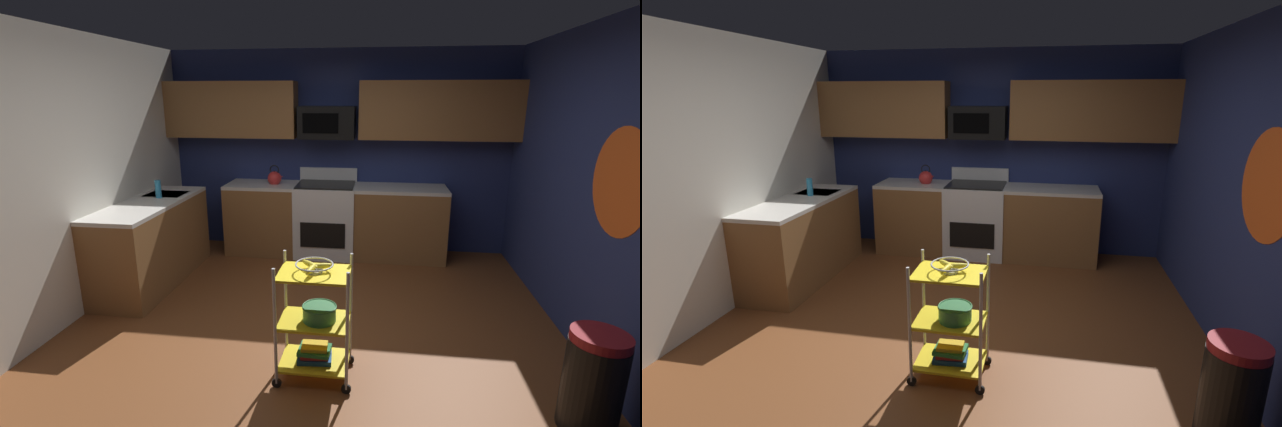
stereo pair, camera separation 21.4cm
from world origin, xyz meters
TOP-DOWN VIEW (x-y plane):
  - floor at (0.00, 0.00)m, footprint 4.40×4.80m
  - wall_back at (0.00, 2.43)m, footprint 4.52×0.06m
  - wall_left at (-2.23, 0.00)m, footprint 0.06×4.80m
  - wall_right at (2.23, 0.00)m, footprint 0.06×4.80m
  - wall_flower_decal at (2.20, -0.13)m, footprint 0.00×0.77m
  - counter_run at (-0.73, 1.67)m, footprint 3.60×2.29m
  - oven_range at (-0.11, 2.10)m, footprint 0.76×0.65m
  - upper_cabinets at (0.03, 2.23)m, footprint 4.40×0.33m
  - microwave at (-0.11, 2.21)m, footprint 0.70×0.39m
  - rolling_cart at (0.13, -0.52)m, footprint 0.57×0.38m
  - fruit_bowl at (0.13, -0.52)m, footprint 0.27×0.27m
  - mixing_bowl_large at (0.16, -0.52)m, footprint 0.25×0.25m
  - book_stack at (0.13, -0.52)m, footprint 0.26×0.19m
  - kettle at (-0.78, 2.10)m, footprint 0.21×0.18m
  - dish_soap_bottle at (-1.88, 1.15)m, footprint 0.06×0.06m
  - trash_can at (1.90, -0.81)m, footprint 0.34×0.42m

SIDE VIEW (x-z plane):
  - floor at x=0.00m, z-range -0.04..0.00m
  - book_stack at x=0.13m, z-range 0.12..0.25m
  - trash_can at x=1.90m, z-range 0.00..0.66m
  - rolling_cart at x=0.13m, z-range -0.01..0.91m
  - counter_run at x=-0.73m, z-range 0.00..0.92m
  - oven_range at x=-0.11m, z-range -0.07..1.03m
  - mixing_bowl_large at x=0.16m, z-range 0.46..0.58m
  - fruit_bowl at x=0.13m, z-range 0.84..0.91m
  - kettle at x=-0.78m, z-range 0.86..1.13m
  - dish_soap_bottle at x=-1.88m, z-range 0.92..1.12m
  - wall_back at x=0.00m, z-range 0.00..2.60m
  - wall_left at x=-2.23m, z-range 0.00..2.60m
  - wall_right at x=2.23m, z-range 0.00..2.60m
  - wall_flower_decal at x=2.20m, z-range 1.07..1.83m
  - microwave at x=-0.11m, z-range 1.50..1.90m
  - upper_cabinets at x=0.03m, z-range 1.50..2.20m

